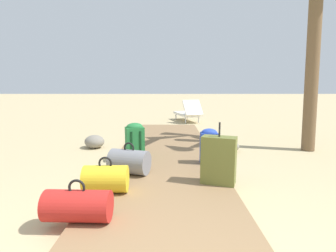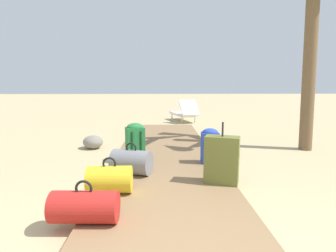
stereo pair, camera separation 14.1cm
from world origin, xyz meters
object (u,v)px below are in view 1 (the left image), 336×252
Objects in this scene: backpack_blue at (209,145)px; suitcase_olive at (218,160)px; duffel_bag_yellow at (105,179)px; duffel_bag_red at (77,206)px; lounge_chair at (188,112)px; backpack_green at (134,139)px; duffel_bag_grey at (129,162)px.

suitcase_olive is (-0.01, -0.93, 0.01)m from backpack_blue.
duffel_bag_yellow is 0.72m from duffel_bag_red.
lounge_chair is (0.05, 5.47, -0.05)m from backpack_blue.
backpack_green reaches higher than backpack_blue.
backpack_blue reaches higher than duffel_bag_grey.
duffel_bag_red is 0.39× the size of lounge_chair.
backpack_blue reaches higher than duffel_bag_red.
duffel_bag_red is 7.57m from lounge_chair.
duffel_bag_grey is 6.13m from lounge_chair.
lounge_chair reaches higher than backpack_green.
backpack_blue is (1.25, -0.38, -0.02)m from backpack_green.
duffel_bag_red is (-0.30, -1.41, -0.02)m from duffel_bag_grey.
duffel_bag_yellow is at bearing 81.31° from duffel_bag_red.
backpack_blue reaches higher than duffel_bag_yellow.
suitcase_olive reaches higher than duffel_bag_red.
duffel_bag_grey reaches higher than duffel_bag_yellow.
lounge_chair reaches higher than duffel_bag_yellow.
backpack_green is at bearing 83.26° from duffel_bag_red.
lounge_chair is (0.06, 6.39, -0.07)m from suitcase_olive.
duffel_bag_yellow is 0.92× the size of backpack_blue.
duffel_bag_grey is 1.44m from duffel_bag_red.
suitcase_olive is at bearing -46.33° from backpack_green.
duffel_bag_grey is at bearing -156.75° from backpack_blue.
suitcase_olive is at bearing -90.53° from backpack_blue.
backpack_blue is 0.93m from suitcase_olive.
duffel_bag_grey is at bearing -88.44° from backpack_green.
duffel_bag_yellow is 0.32× the size of lounge_chair.
duffel_bag_grey is 1.29m from suitcase_olive.
backpack_green reaches higher than duffel_bag_grey.
suitcase_olive reaches higher than backpack_blue.
duffel_bag_yellow is 0.65× the size of suitcase_olive.
duffel_bag_grey is 1.10× the size of backpack_blue.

